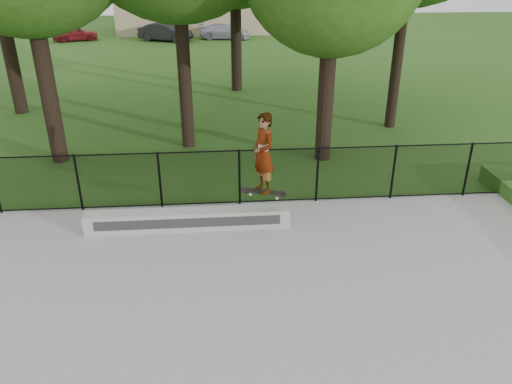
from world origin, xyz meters
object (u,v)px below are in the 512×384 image
(car_a, at_px, (75,33))
(car_c, at_px, (225,32))
(grind_ledge, at_px, (188,220))
(skater_airborne, at_px, (264,155))
(car_b, at_px, (165,32))

(car_a, distance_m, car_c, 11.02)
(grind_ledge, height_order, car_a, car_a)
(grind_ledge, xyz_separation_m, skater_airborne, (1.74, -0.24, 1.67))
(grind_ledge, relative_size, car_a, 1.49)
(car_a, relative_size, car_c, 0.92)
(car_a, height_order, car_c, car_a)
(grind_ledge, height_order, car_b, car_b)
(skater_airborne, bearing_deg, car_a, 111.05)
(car_c, bearing_deg, grind_ledge, -176.00)
(grind_ledge, distance_m, skater_airborne, 2.42)
(car_c, xyz_separation_m, skater_airborne, (0.15, -28.96, 1.43))
(car_a, bearing_deg, car_c, -107.62)
(grind_ledge, height_order, car_c, car_c)
(grind_ledge, distance_m, car_b, 28.28)
(car_b, bearing_deg, car_c, -59.72)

